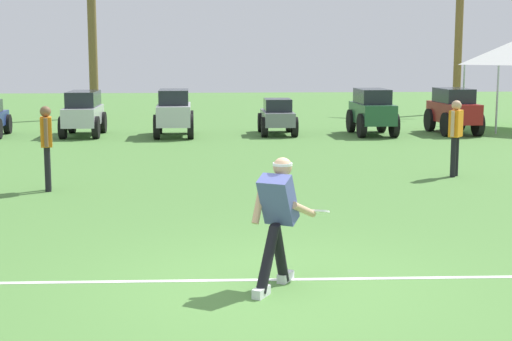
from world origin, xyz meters
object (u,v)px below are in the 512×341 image
parked_car_slot_f (453,110)px  palm_tree_right_of_centre (459,17)px  frisbee_thrower (278,215)px  parked_car_slot_d (277,116)px  teammate_near_sideline (47,140)px  parked_car_slot_c (174,112)px  teammate_midfield (456,131)px  frisbee_in_flight (318,211)px  palm_tree_left_of_centre (92,7)px  parked_car_slot_b (83,112)px  parked_car_slot_e (372,110)px

parked_car_slot_f → palm_tree_right_of_centre: size_ratio=0.37×
frisbee_thrower → parked_car_slot_d: 15.75m
teammate_near_sideline → parked_car_slot_c: teammate_near_sideline is taller
palm_tree_right_of_centre → teammate_near_sideline: bearing=-127.6°
teammate_midfield → palm_tree_right_of_centre: bearing=71.7°
frisbee_in_flight → parked_car_slot_f: size_ratio=0.14×
palm_tree_left_of_centre → teammate_near_sideline: bearing=-85.6°
teammate_near_sideline → palm_tree_left_of_centre: bearing=94.4°
frisbee_in_flight → parked_car_slot_f: parked_car_slot_f is taller
frisbee_in_flight → parked_car_slot_d: (1.03, 15.21, -0.17)m
parked_car_slot_c → frisbee_in_flight: bearing=-81.9°
frisbee_thrower → teammate_near_sideline: bearing=120.4°
parked_car_slot_c → parked_car_slot_b: bearing=172.1°
palm_tree_left_of_centre → parked_car_slot_b: bearing=-85.5°
frisbee_in_flight → parked_car_slot_d: parked_car_slot_d is taller
teammate_midfield → parked_car_slot_e: (0.07, 8.10, -0.20)m
frisbee_in_flight → palm_tree_right_of_centre: 25.08m
teammate_near_sideline → teammate_midfield: same height
teammate_near_sideline → parked_car_slot_f: bearing=41.3°
parked_car_slot_c → teammate_near_sideline: bearing=-102.4°
teammate_midfield → parked_car_slot_c: 10.05m
frisbee_in_flight → palm_tree_right_of_centre: size_ratio=0.05×
frisbee_in_flight → palm_tree_left_of_centre: size_ratio=0.05×
frisbee_in_flight → teammate_near_sideline: 7.06m
teammate_near_sideline → palm_tree_left_of_centre: (-1.23, 15.98, 3.24)m
parked_car_slot_d → palm_tree_left_of_centre: size_ratio=0.31×
parked_car_slot_e → parked_car_slot_d: bearing=174.2°
frisbee_in_flight → teammate_midfield: size_ratio=0.21×
frisbee_thrower → teammate_midfield: 8.48m
parked_car_slot_e → palm_tree_right_of_centre: palm_tree_right_of_centre is taller
parked_car_slot_d → palm_tree_right_of_centre: palm_tree_right_of_centre is taller
parked_car_slot_c → parked_car_slot_e: (6.03, 0.02, 0.00)m
frisbee_thrower → parked_car_slot_f: frisbee_thrower is taller
palm_tree_right_of_centre → parked_car_slot_f: bearing=-108.9°
teammate_near_sideline → parked_car_slot_b: 9.59m
frisbee_thrower → frisbee_in_flight: (0.50, 0.47, -0.06)m
frisbee_in_flight → parked_car_slot_b: size_ratio=0.14×
parked_car_slot_b → palm_tree_left_of_centre: palm_tree_left_of_centre is taller
parked_car_slot_c → palm_tree_left_of_centre: palm_tree_left_of_centre is taller
parked_car_slot_e → palm_tree_left_of_centre: size_ratio=0.33×
parked_car_slot_f → palm_tree_right_of_centre: 9.06m
parked_car_slot_b → palm_tree_right_of_centre: 16.44m
teammate_midfield → frisbee_thrower: bearing=-120.9°
parked_car_slot_b → teammate_near_sideline: bearing=-85.6°
palm_tree_left_of_centre → palm_tree_right_of_centre: bearing=5.4°
palm_tree_right_of_centre → palm_tree_left_of_centre: bearing=-174.6°
teammate_midfield → parked_car_slot_b: teammate_midfield is taller
parked_car_slot_d → parked_car_slot_e: (2.88, -0.29, 0.18)m
palm_tree_right_of_centre → teammate_midfield: bearing=-108.3°
parked_car_slot_d → palm_tree_right_of_centre: (8.22, 7.88, 3.36)m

